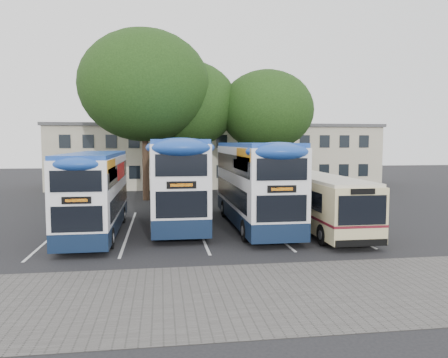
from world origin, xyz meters
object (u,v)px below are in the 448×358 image
tree_left (144,86)px  bus_single (320,199)px  lamp_post (294,135)px  bus_dd_right (254,181)px  tree_mid (187,104)px  bus_dd_mid (177,177)px  tree_right (267,110)px  bus_dd_left (95,190)px

tree_left → bus_single: bearing=-54.7°
lamp_post → bus_dd_right: lamp_post is taller
tree_mid → bus_dd_mid: tree_mid is taller
bus_dd_mid → bus_single: bus_dd_mid is taller
bus_single → tree_right: bearing=87.4°
bus_dd_mid → bus_dd_right: bus_dd_mid is taller
bus_dd_mid → lamp_post: bearing=51.1°
bus_dd_right → bus_single: (3.08, -1.47, -0.87)m
bus_dd_left → bus_dd_mid: bearing=29.9°
lamp_post → tree_mid: size_ratio=0.82×
lamp_post → tree_left: size_ratio=0.71×
tree_left → bus_dd_mid: bearing=-78.6°
tree_right → bus_dd_right: (-3.73, -12.58, -4.59)m
bus_dd_mid → bus_dd_right: bearing=-20.1°
lamp_post → bus_single: lamp_post is taller
bus_dd_left → bus_dd_mid: size_ratio=0.86×
bus_single → bus_dd_mid: bearing=157.5°
lamp_post → tree_mid: 9.86m
tree_left → bus_dd_left: size_ratio=1.36×
tree_right → bus_single: (-0.65, -14.05, -5.45)m
tree_right → bus_dd_right: size_ratio=0.97×
tree_mid → bus_single: 17.17m
bus_dd_mid → bus_single: (7.09, -2.94, -0.96)m
bus_dd_right → lamp_post: bearing=65.4°
tree_left → bus_single: (9.09, -12.83, -7.10)m
lamp_post → tree_right: size_ratio=0.88×
tree_mid → tree_right: tree_mid is taller
bus_dd_mid → bus_dd_right: (4.00, -1.47, -0.09)m
tree_left → tree_mid: 4.13m
lamp_post → tree_mid: bearing=-172.5°
tree_left → bus_single: size_ratio=1.39×
bus_dd_left → bus_dd_right: size_ratio=0.89×
tree_left → tree_mid: bearing=33.8°
bus_dd_left → bus_single: bus_dd_left is taller
lamp_post → bus_dd_right: bearing=-114.6°
tree_right → bus_dd_left: 18.47m
tree_right → bus_dd_left: bearing=-131.2°
tree_right → tree_mid: bearing=171.4°
tree_left → tree_right: bearing=7.2°
bus_dd_left → bus_dd_right: bus_dd_right is taller
tree_right → lamp_post: bearing=36.3°
lamp_post → bus_dd_mid: lamp_post is taller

